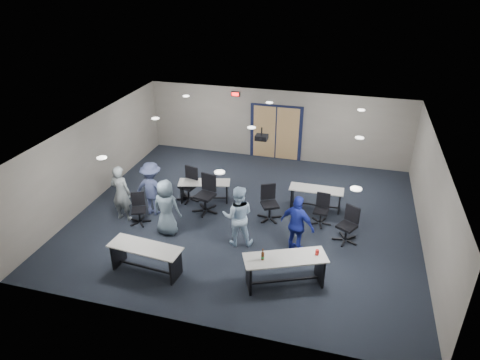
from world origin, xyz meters
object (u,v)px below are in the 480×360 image
(table_back_left, at_px, (204,188))
(chair_back_d, at_px, (321,210))
(person_navy, at_px, (297,225))
(chair_back_a, at_px, (188,185))
(person_lightblue, at_px, (238,216))
(chair_loose_left, at_px, (139,209))
(table_front_left, at_px, (146,255))
(table_front_right, at_px, (285,266))
(person_gray, at_px, (121,193))
(person_plaid, at_px, (166,207))
(chair_back_b, at_px, (205,195))
(person_back, at_px, (152,189))
(table_back_right, at_px, (316,195))
(chair_loose_right, at_px, (347,225))
(chair_back_c, at_px, (270,203))

(table_back_left, bearing_deg, chair_back_d, -20.54)
(table_back_left, height_order, person_navy, person_navy)
(chair_back_a, relative_size, person_lightblue, 0.64)
(chair_loose_left, bearing_deg, table_front_left, -82.73)
(table_front_right, xyz_separation_m, person_gray, (-5.15, 1.64, 0.32))
(person_gray, bearing_deg, table_front_right, 165.13)
(chair_back_a, xyz_separation_m, person_plaid, (0.13, -1.91, 0.27))
(table_front_right, distance_m, chair_back_b, 3.96)
(person_back, bearing_deg, person_lightblue, 166.86)
(person_plaid, distance_m, person_navy, 3.64)
(chair_back_b, height_order, person_back, person_back)
(table_back_left, bearing_deg, table_front_left, -106.99)
(table_front_left, relative_size, chair_back_a, 1.70)
(table_back_right, bearing_deg, chair_back_d, -74.69)
(table_back_left, distance_m, person_plaid, 2.09)
(table_back_right, bearing_deg, chair_back_b, -160.73)
(person_plaid, xyz_separation_m, person_lightblue, (2.05, 0.04, 0.04))
(chair_loose_right, height_order, person_plaid, person_plaid)
(table_front_right, height_order, chair_back_c, table_front_right)
(person_plaid, bearing_deg, chair_back_d, -156.02)
(table_back_left, height_order, chair_loose_left, chair_loose_left)
(person_plaid, relative_size, person_lightblue, 0.95)
(chair_back_c, distance_m, person_lightblue, 1.57)
(chair_back_b, relative_size, person_back, 0.70)
(table_front_left, bearing_deg, table_front_right, 12.17)
(table_back_right, bearing_deg, table_back_left, -172.33)
(table_back_left, relative_size, person_navy, 1.03)
(chair_back_c, xyz_separation_m, chair_loose_left, (-3.65, -1.21, -0.07))
(table_front_right, relative_size, chair_loose_left, 2.21)
(table_back_right, bearing_deg, person_plaid, -147.32)
(chair_loose_left, xyz_separation_m, person_lightblue, (3.07, -0.21, 0.40))
(chair_loose_left, height_order, chair_loose_right, chair_loose_right)
(table_front_left, distance_m, table_back_left, 3.75)
(chair_back_a, xyz_separation_m, person_navy, (3.77, -1.84, 0.28))
(table_back_left, distance_m, chair_back_c, 2.32)
(person_gray, height_order, person_lightblue, person_lightblue)
(chair_back_d, xyz_separation_m, person_plaid, (-4.13, -1.60, 0.35))
(table_front_right, relative_size, chair_back_d, 2.18)
(chair_loose_right, relative_size, person_navy, 0.62)
(table_back_left, distance_m, chair_back_d, 3.77)
(chair_back_b, height_order, chair_loose_left, chair_back_b)
(table_back_left, relative_size, chair_back_c, 1.60)
(person_navy, bearing_deg, table_back_left, -8.36)
(chair_loose_left, bearing_deg, chair_back_b, 9.43)
(chair_back_a, height_order, person_lightblue, person_lightblue)
(table_back_left, height_order, chair_back_b, chair_back_b)
(chair_back_a, xyz_separation_m, person_gray, (-1.46, -1.57, 0.31))
(table_back_left, bearing_deg, person_back, -151.02)
(person_gray, distance_m, person_lightblue, 3.65)
(table_front_left, height_order, person_gray, person_gray)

